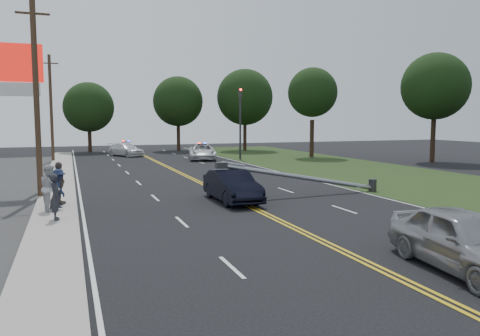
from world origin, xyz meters
name	(u,v)px	position (x,y,z in m)	size (l,w,h in m)	color
ground	(315,238)	(0.00, 0.00, 0.00)	(120.00, 120.00, 0.00)	black
sidewalk	(57,202)	(-8.40, 10.00, 0.06)	(1.80, 70.00, 0.12)	#9D988E
grass_verge	(424,182)	(13.50, 10.00, 0.01)	(12.00, 80.00, 0.01)	#203012
centerline_yellow	(224,194)	(0.00, 10.00, 0.01)	(0.36, 80.00, 0.00)	gold
pylon_sign	(11,82)	(-10.50, 14.00, 6.00)	(3.20, 0.35, 8.00)	gray
traffic_signal	(240,117)	(8.30, 30.00, 4.21)	(0.28, 0.41, 7.05)	#2D2D30
fallen_streetlight	(311,178)	(4.19, 8.00, 0.92)	(9.36, 0.44, 1.91)	#2D2D30
utility_pole_mid	(36,98)	(-9.20, 12.00, 5.08)	(1.60, 0.28, 10.00)	#382619
utility_pole_far	(51,108)	(-9.20, 34.00, 5.08)	(1.60, 0.28, 10.00)	#382619
tree_6	(89,107)	(-5.34, 45.89, 5.44)	(5.99, 5.99, 8.45)	black
tree_7	(178,101)	(5.49, 45.37, 6.25)	(6.32, 6.32, 9.42)	black
tree_8	(245,97)	(13.54, 42.53, 6.78)	(7.12, 7.12, 10.35)	black
tree_9	(313,93)	(16.41, 30.09, 6.78)	(5.17, 5.17, 9.39)	black
tree_13	(435,86)	(24.31, 21.19, 7.03)	(6.17, 6.17, 10.13)	black
crashed_sedan	(232,186)	(-0.32, 7.66, 0.77)	(1.64, 4.70, 1.55)	black
waiting_sedan	(465,240)	(2.00, -4.40, 0.84)	(1.98, 4.93, 1.68)	gray
emergency_a	(202,152)	(4.67, 31.06, 0.76)	(2.54, 5.50, 1.53)	silver
emergency_b	(126,150)	(-1.91, 38.29, 0.69)	(1.94, 4.77, 1.39)	silver
bystander_a	(56,197)	(-8.31, 5.59, 1.03)	(0.66, 0.43, 1.81)	#26272E
bystander_b	(50,188)	(-8.57, 7.64, 1.11)	(0.96, 0.75, 1.98)	#BCBCC1
bystander_c	(59,188)	(-8.25, 8.27, 0.98)	(1.11, 0.64, 1.72)	#1A2442
bystander_d	(59,183)	(-8.25, 9.06, 1.10)	(1.15, 0.48, 1.96)	#5B4D49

